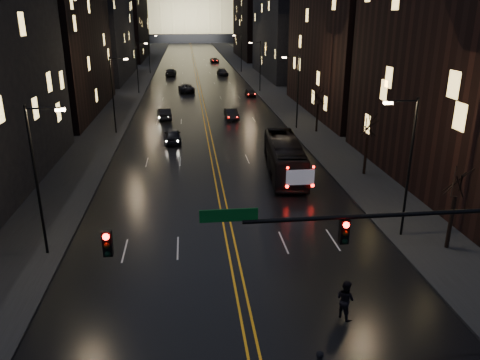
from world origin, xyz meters
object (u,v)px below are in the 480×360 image
object	(u,v)px
oncoming_car_a	(173,136)
pedestrian_b	(345,299)
receding_car_a	(231,114)
bus	(284,157)
oncoming_car_b	(164,114)
traffic_signal	(402,240)

from	to	relation	value
oncoming_car_a	pedestrian_b	bearing A→B (deg)	101.98
receding_car_a	bus	bearing A→B (deg)	-87.93
oncoming_car_b	traffic_signal	bearing A→B (deg)	96.40
bus	oncoming_car_a	xyz separation A→B (m)	(-10.14, 12.28, -0.83)
bus	receding_car_a	distance (m)	23.76
receding_car_a	pedestrian_b	xyz separation A→B (m)	(1.12, -44.51, 0.27)
oncoming_car_a	oncoming_car_b	distance (m)	12.52
bus	receding_car_a	size ratio (longest dim) A/B	2.66
oncoming_car_b	receding_car_a	distance (m)	9.14
oncoming_car_b	pedestrian_b	distance (m)	46.74
bus	oncoming_car_b	bearing A→B (deg)	119.94
bus	pedestrian_b	distance (m)	20.95
traffic_signal	receding_car_a	size ratio (longest dim) A/B	3.99
oncoming_car_a	oncoming_car_b	xyz separation A→B (m)	(-1.40, 12.44, -0.01)
receding_car_a	traffic_signal	bearing A→B (deg)	-90.95
traffic_signal	oncoming_car_b	size ratio (longest dim) A/B	3.71
traffic_signal	receding_car_a	xyz separation A→B (m)	(-2.40, 46.67, -4.39)
receding_car_a	oncoming_car_b	bearing A→B (deg)	169.14
oncoming_car_b	receding_car_a	bearing A→B (deg)	165.93
traffic_signal	pedestrian_b	distance (m)	4.82
oncoming_car_b	pedestrian_b	world-z (taller)	pedestrian_b
traffic_signal	bus	world-z (taller)	traffic_signal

